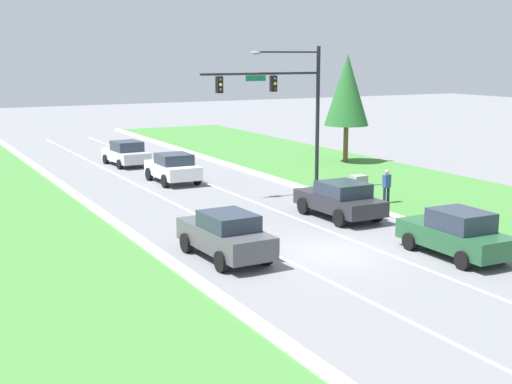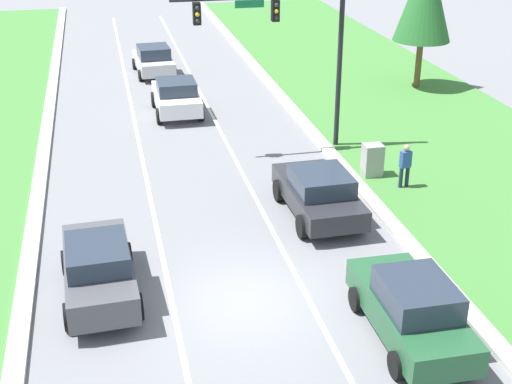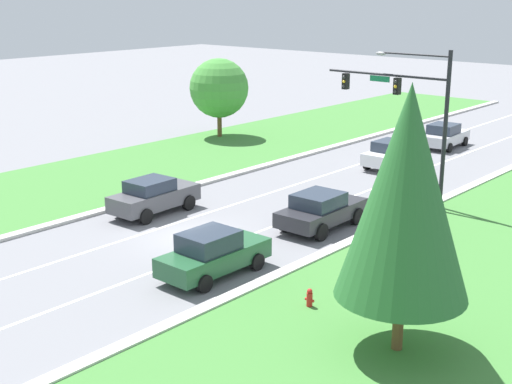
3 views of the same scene
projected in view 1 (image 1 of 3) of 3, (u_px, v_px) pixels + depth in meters
name	position (u px, v px, depth m)	size (l,w,h in m)	color
ground_plane	(329.00, 253.00, 25.85)	(160.00, 160.00, 0.00)	slate
curb_strip_right	(448.00, 233.00, 28.41)	(0.50, 90.00, 0.15)	beige
curb_strip_left	(184.00, 273.00, 23.26)	(0.50, 90.00, 0.15)	beige
grass_verge_left	(18.00, 299.00, 20.88)	(10.00, 90.00, 0.08)	#427F38
lane_stripe_inner_left	(286.00, 260.00, 25.03)	(0.14, 81.00, 0.01)	white
lane_stripe_inner_right	(369.00, 247.00, 26.67)	(0.14, 81.00, 0.01)	white
traffic_signal_mast	(286.00, 97.00, 36.03)	(6.71, 0.41, 7.51)	black
forest_sedan	(456.00, 234.00, 25.25)	(1.99, 4.46, 1.72)	#235633
white_sedan	(173.00, 168.00, 39.91)	(2.13, 4.17, 1.66)	white
graphite_sedan	(226.00, 235.00, 25.00)	(2.10, 4.53, 1.70)	#4C4C51
charcoal_sedan	(340.00, 199.00, 31.22)	(2.22, 4.56, 1.64)	#28282D
silver_sedan	(126.00, 153.00, 46.11)	(2.23, 4.32, 1.60)	silver
utility_cabinet	(358.00, 188.00, 34.92)	(0.70, 0.60, 1.28)	#9E9E99
pedestrian	(387.00, 185.00, 34.10)	(0.41, 0.27, 1.69)	#232842
conifer_near_right_tree	(347.00, 90.00, 46.29)	(2.90, 2.90, 7.15)	brown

